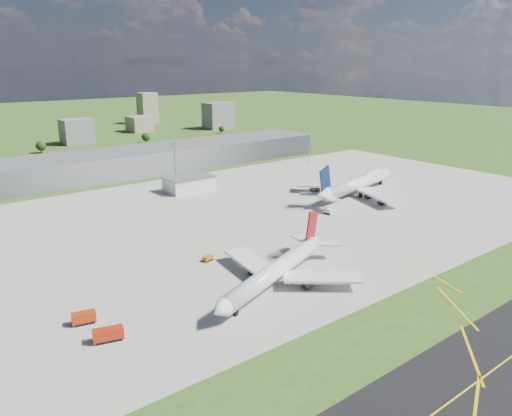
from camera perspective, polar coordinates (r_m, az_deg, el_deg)
ground at (r=327.24m, az=-13.68°, el=3.37°), size 1400.00×1400.00×0.00m
apron at (r=240.59m, az=-0.28°, el=-0.80°), size 360.00×190.00×0.08m
terminal at (r=339.16m, az=-14.84°, el=5.03°), size 300.00×42.00×15.00m
ops_building at (r=287.50m, az=-7.68°, el=2.74°), size 26.00×16.00×8.00m
mast_center at (r=297.42m, az=-9.28°, el=5.83°), size 3.50×2.00×25.90m
mast_east at (r=362.92m, az=6.16°, el=7.83°), size 3.50×2.00×25.90m
airliner_red_twin at (r=165.76m, az=2.39°, el=-7.13°), size 66.15×50.14×18.86m
airliner_blue_quad at (r=284.12m, az=11.67°, el=2.79°), size 82.00×63.42×21.58m
fire_truck at (r=141.46m, az=-16.53°, el=-13.73°), size 8.46×5.07×3.53m
crash_tender at (r=151.82m, az=-19.08°, el=-11.82°), size 6.96×4.15×3.39m
tug_yellow at (r=186.67m, az=-5.52°, el=-5.77°), size 4.32×3.19×1.89m
van_white_near at (r=244.26m, az=8.22°, el=-0.41°), size 2.70×5.00×2.45m
van_white_far at (r=280.33m, az=11.78°, el=1.57°), size 4.44×2.92×2.16m
bldg_c at (r=479.62m, az=-19.80°, el=8.24°), size 26.00×20.00×22.00m
bldg_ce at (r=546.57m, az=-13.16°, el=9.34°), size 22.00×24.00×16.00m
bldg_e at (r=559.39m, az=-4.32°, el=10.49°), size 30.00×22.00×28.00m
bldg_tall_e at (r=616.63m, az=-12.28°, el=11.09°), size 20.00×18.00×36.00m
tree_c at (r=440.44m, az=-23.37°, el=6.53°), size 8.10×8.10×9.90m
tree_e at (r=466.94m, az=-12.47°, el=7.93°), size 7.65×7.65×9.35m
tree_far_e at (r=520.55m, az=-3.95°, el=9.00°), size 6.30×6.30×7.70m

